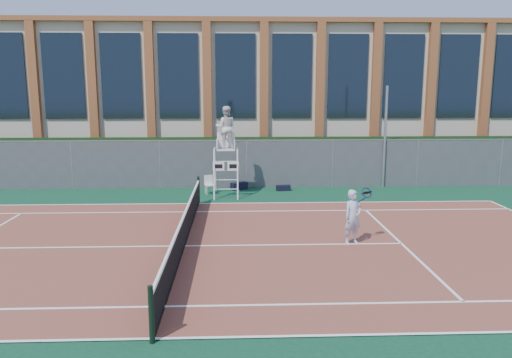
{
  "coord_description": "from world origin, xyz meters",
  "views": [
    {
      "loc": [
        1.56,
        -14.01,
        4.54
      ],
      "look_at": [
        2.2,
        3.0,
        1.46
      ],
      "focal_mm": 35.0,
      "sensor_mm": 36.0,
      "label": 1
    }
  ],
  "objects_px": {
    "steel_pole": "(385,137)",
    "umpire_chair": "(226,130)",
    "plastic_chair": "(209,183)",
    "tennis_player": "(353,217)"
  },
  "relations": [
    {
      "from": "steel_pole",
      "to": "umpire_chair",
      "type": "distance_m",
      "value": 7.5
    },
    {
      "from": "steel_pole",
      "to": "umpire_chair",
      "type": "xyz_separation_m",
      "value": [
        -7.3,
        -1.65,
        0.5
      ]
    },
    {
      "from": "umpire_chair",
      "to": "plastic_chair",
      "type": "xyz_separation_m",
      "value": [
        -0.77,
        0.42,
        -2.35
      ]
    },
    {
      "from": "plastic_chair",
      "to": "tennis_player",
      "type": "bearing_deg",
      "value": -58.11
    },
    {
      "from": "steel_pole",
      "to": "tennis_player",
      "type": "bearing_deg",
      "value": -111.63
    },
    {
      "from": "umpire_chair",
      "to": "tennis_player",
      "type": "bearing_deg",
      "value": -61.19
    },
    {
      "from": "umpire_chair",
      "to": "plastic_chair",
      "type": "bearing_deg",
      "value": 151.28
    },
    {
      "from": "steel_pole",
      "to": "umpire_chair",
      "type": "bearing_deg",
      "value": -167.27
    },
    {
      "from": "steel_pole",
      "to": "tennis_player",
      "type": "distance_m",
      "value": 9.44
    },
    {
      "from": "umpire_chair",
      "to": "plastic_chair",
      "type": "distance_m",
      "value": 2.51
    }
  ]
}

